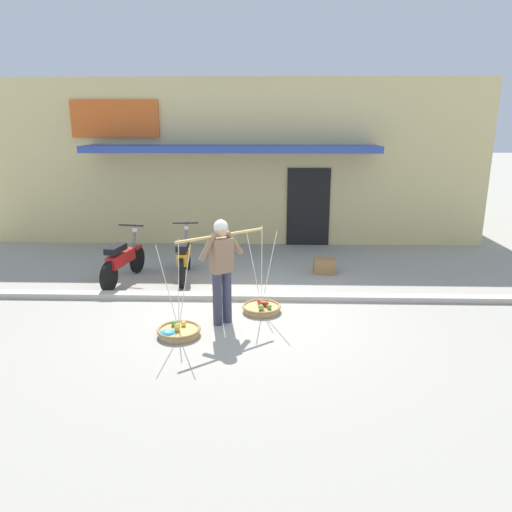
% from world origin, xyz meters
% --- Properties ---
extents(ground_plane, '(90.00, 90.00, 0.00)m').
position_xyz_m(ground_plane, '(0.00, 0.00, 0.00)').
color(ground_plane, '#9E998C').
extents(sidewalk_curb, '(20.00, 0.24, 0.10)m').
position_xyz_m(sidewalk_curb, '(0.00, 0.70, 0.05)').
color(sidewalk_curb, '#BAB4A5').
rests_on(sidewalk_curb, ground).
extents(fruit_vendor, '(1.26, 1.02, 1.70)m').
position_xyz_m(fruit_vendor, '(-0.22, -0.39, 0.98)').
color(fruit_vendor, '#38384C').
rests_on(fruit_vendor, ground).
extents(fruit_basket_left_side, '(0.66, 0.66, 1.45)m').
position_xyz_m(fruit_basket_left_side, '(0.40, 0.10, 0.08)').
color(fruit_basket_left_side, tan).
rests_on(fruit_basket_left_side, ground).
extents(fruit_basket_right_side, '(0.66, 0.66, 1.45)m').
position_xyz_m(fruit_basket_right_side, '(-0.84, -0.88, 0.07)').
color(fruit_basket_right_side, tan).
rests_on(fruit_basket_right_side, ground).
extents(motorcycle_nearest_shop, '(0.55, 1.81, 1.09)m').
position_xyz_m(motorcycle_nearest_shop, '(-2.42, 1.63, 0.45)').
color(motorcycle_nearest_shop, black).
rests_on(motorcycle_nearest_shop, ground).
extents(motorcycle_second_in_row, '(0.54, 1.82, 1.09)m').
position_xyz_m(motorcycle_second_in_row, '(-1.22, 1.90, 0.45)').
color(motorcycle_second_in_row, black).
rests_on(motorcycle_second_in_row, ground).
extents(storefront_building, '(13.00, 6.00, 4.20)m').
position_xyz_m(storefront_building, '(-0.43, 7.33, 2.10)').
color(storefront_building, '#DBC684').
rests_on(storefront_building, ground).
extents(plastic_litter_bag, '(0.28, 0.22, 0.14)m').
position_xyz_m(plastic_litter_bag, '(-0.99, -1.00, 0.07)').
color(plastic_litter_bag, '#3393D1').
rests_on(plastic_litter_bag, ground).
extents(wooden_crate, '(0.44, 0.36, 0.32)m').
position_xyz_m(wooden_crate, '(1.70, 2.35, 0.16)').
color(wooden_crate, olive).
rests_on(wooden_crate, ground).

